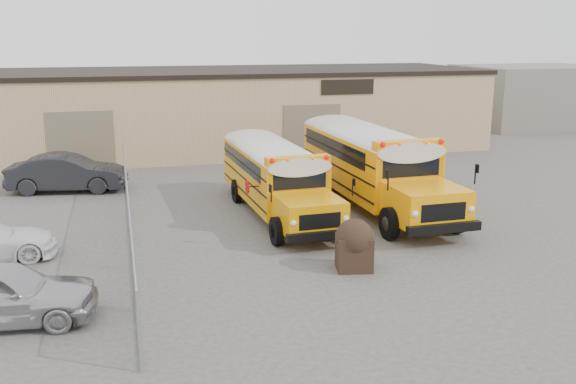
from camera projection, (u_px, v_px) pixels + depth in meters
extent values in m
plane|color=#494643|center=(329.00, 253.00, 20.15)|extent=(120.00, 120.00, 0.00)
cube|color=tan|center=(224.00, 110.00, 38.38)|extent=(30.00, 10.00, 4.50)
cube|color=black|center=(223.00, 71.00, 37.83)|extent=(30.20, 10.20, 0.25)
cube|color=black|center=(348.00, 87.00, 34.76)|extent=(3.00, 0.08, 0.80)
cube|color=brown|center=(81.00, 142.00, 31.85)|extent=(3.20, 0.08, 3.00)
cube|color=brown|center=(312.00, 132.00, 34.84)|extent=(3.20, 0.08, 3.00)
cylinder|color=#94979C|center=(139.00, 332.00, 12.81)|extent=(0.07, 0.07, 1.80)
cylinder|color=#94979C|center=(134.00, 278.00, 15.62)|extent=(0.07, 0.07, 1.80)
cylinder|color=#94979C|center=(131.00, 241.00, 18.44)|extent=(0.07, 0.07, 1.80)
cylinder|color=#94979C|center=(129.00, 214.00, 21.25)|extent=(0.07, 0.07, 1.80)
cylinder|color=#94979C|center=(127.00, 193.00, 24.07)|extent=(0.07, 0.07, 1.80)
cylinder|color=#94979C|center=(125.00, 176.00, 26.88)|extent=(0.07, 0.07, 1.80)
cylinder|color=#94979C|center=(124.00, 163.00, 29.70)|extent=(0.07, 0.07, 1.80)
cylinder|color=#94979C|center=(127.00, 188.00, 21.04)|extent=(0.05, 18.00, 0.05)
cylinder|color=#94979C|center=(130.00, 238.00, 21.46)|extent=(0.05, 18.00, 0.05)
cube|color=#94979C|center=(129.00, 214.00, 21.25)|extent=(0.02, 18.00, 1.70)
cube|color=gray|center=(532.00, 96.00, 48.12)|extent=(10.00, 8.00, 4.40)
cube|color=orange|center=(239.00, 150.00, 30.04)|extent=(2.59, 7.06, 1.88)
cube|color=orange|center=(265.00, 178.00, 25.98)|extent=(2.10, 2.10, 1.05)
cube|color=black|center=(258.00, 151.00, 26.70)|extent=(1.88, 0.14, 0.69)
cube|color=silver|center=(239.00, 127.00, 29.78)|extent=(2.60, 7.13, 0.37)
cube|color=orange|center=(257.00, 137.00, 26.76)|extent=(2.26, 0.56, 0.33)
sphere|color=#E50705|center=(235.00, 136.00, 26.26)|extent=(0.18, 0.18, 0.18)
sphere|color=#E50705|center=(280.00, 134.00, 26.82)|extent=(0.18, 0.18, 0.18)
sphere|color=orange|center=(248.00, 135.00, 26.41)|extent=(0.18, 0.18, 0.18)
sphere|color=orange|center=(268.00, 135.00, 26.67)|extent=(0.18, 0.18, 0.18)
cube|color=black|center=(272.00, 195.00, 25.08)|extent=(2.25, 0.30, 0.26)
cube|color=black|center=(224.00, 154.00, 33.51)|extent=(2.25, 0.28, 0.26)
cube|color=black|center=(239.00, 151.00, 30.06)|extent=(2.62, 6.92, 0.05)
cube|color=black|center=(238.00, 138.00, 30.17)|extent=(2.57, 5.96, 0.57)
cylinder|color=black|center=(238.00, 192.00, 25.88)|extent=(0.30, 0.96, 0.95)
cylinder|color=black|center=(290.00, 189.00, 26.51)|extent=(0.30, 0.96, 0.95)
cylinder|color=black|center=(211.00, 165.00, 31.24)|extent=(0.30, 0.96, 0.95)
cylinder|color=black|center=(255.00, 163.00, 31.87)|extent=(0.30, 0.96, 0.95)
cylinder|color=#BF0505|center=(216.00, 158.00, 27.35)|extent=(0.05, 0.51, 0.51)
cube|color=#FF9F07|center=(315.00, 138.00, 32.09)|extent=(2.86, 8.11, 2.17)
cube|color=#FF9F07|center=(354.00, 167.00, 27.38)|extent=(2.39, 2.39, 1.22)
cube|color=black|center=(345.00, 138.00, 28.22)|extent=(2.17, 0.12, 0.79)
cube|color=silver|center=(316.00, 113.00, 31.79)|extent=(2.86, 8.19, 0.42)
cube|color=#FF9F07|center=(343.00, 122.00, 28.29)|extent=(2.60, 0.60, 0.38)
sphere|color=#E50705|center=(321.00, 121.00, 27.73)|extent=(0.21, 0.21, 0.21)
sphere|color=#E50705|center=(368.00, 119.00, 28.34)|extent=(0.21, 0.21, 0.21)
sphere|color=orange|center=(334.00, 120.00, 27.89)|extent=(0.21, 0.21, 0.21)
sphere|color=orange|center=(356.00, 120.00, 28.17)|extent=(0.21, 0.21, 0.21)
cube|color=black|center=(365.00, 185.00, 26.33)|extent=(2.60, 0.30, 0.30)
cube|color=black|center=(292.00, 144.00, 36.12)|extent=(2.60, 0.28, 0.30)
cube|color=black|center=(315.00, 140.00, 32.11)|extent=(2.90, 7.95, 0.06)
cube|color=black|center=(313.00, 125.00, 32.24)|extent=(2.86, 6.84, 0.66)
cylinder|color=black|center=(325.00, 182.00, 27.29)|extent=(0.33, 1.11, 1.10)
cylinder|color=black|center=(380.00, 179.00, 27.98)|extent=(0.33, 1.11, 1.10)
cylinder|color=black|center=(282.00, 155.00, 33.50)|extent=(0.33, 1.11, 1.10)
cylinder|color=black|center=(328.00, 152.00, 34.19)|extent=(0.33, 1.11, 1.10)
cube|color=black|center=(354.00, 253.00, 18.66)|extent=(1.17, 1.09, 1.01)
sphere|color=black|center=(354.00, 238.00, 18.55)|extent=(1.11, 1.11, 1.11)
imported|color=black|center=(67.00, 173.00, 27.89)|extent=(5.17, 2.47, 1.64)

